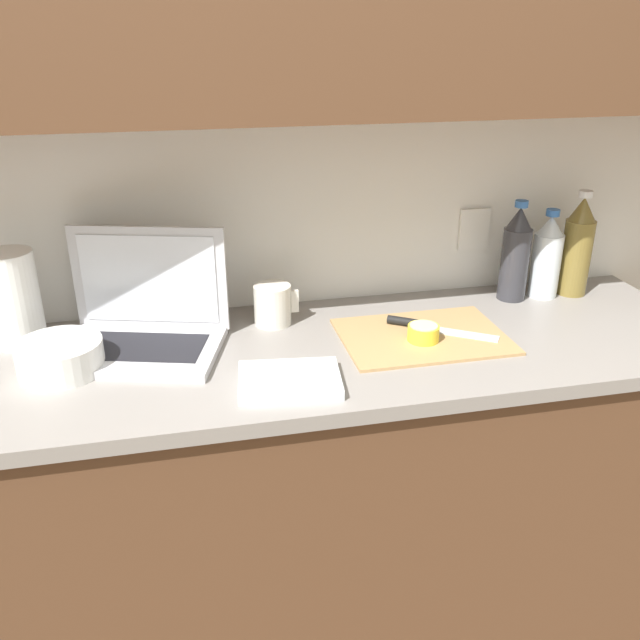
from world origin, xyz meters
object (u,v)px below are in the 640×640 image
object	(u,v)px
measuring_cup	(273,305)
laptop	(144,321)
paper_towel_roll	(14,299)
bowl_white	(60,357)
bottle_water_clear	(577,247)
bottle_oil_tall	(547,257)
lemon_half_cut	(423,333)
cutting_board	(422,336)
knife	(423,325)
bottle_green_soda	(515,255)

from	to	relation	value
measuring_cup	laptop	bearing A→B (deg)	-169.24
paper_towel_roll	bowl_white	bearing A→B (deg)	-57.24
measuring_cup	bowl_white	distance (m)	0.53
bottle_water_clear	bowl_white	distance (m)	1.40
paper_towel_roll	bottle_oil_tall	bearing A→B (deg)	0.28
bottle_oil_tall	bowl_white	world-z (taller)	bottle_oil_tall
lemon_half_cut	bowl_white	bearing A→B (deg)	177.30
laptop	cutting_board	bearing A→B (deg)	7.32
cutting_board	bottle_water_clear	world-z (taller)	bottle_water_clear
knife	bottle_water_clear	world-z (taller)	bottle_water_clear
bottle_oil_tall	measuring_cup	size ratio (longest dim) A/B	2.17
bottle_green_soda	bottle_water_clear	bearing A→B (deg)	0.00
bottle_green_soda	bowl_white	world-z (taller)	bottle_green_soda
knife	lemon_half_cut	xyz separation A→B (m)	(-0.02, -0.07, 0.01)
measuring_cup	paper_towel_roll	distance (m)	0.63
knife	paper_towel_roll	size ratio (longest dim) A/B	1.08
knife	lemon_half_cut	world-z (taller)	lemon_half_cut
cutting_board	lemon_half_cut	distance (m)	0.04
lemon_half_cut	bottle_water_clear	xyz separation A→B (m)	(0.54, 0.23, 0.11)
measuring_cup	bowl_white	world-z (taller)	measuring_cup
laptop	measuring_cup	size ratio (longest dim) A/B	3.75
bottle_oil_tall	bottle_water_clear	bearing A→B (deg)	0.00
knife	bowl_white	distance (m)	0.87
lemon_half_cut	bottle_oil_tall	bearing A→B (deg)	26.75
measuring_cup	bowl_white	bearing A→B (deg)	-162.58
cutting_board	bottle_green_soda	xyz separation A→B (m)	(0.34, 0.19, 0.13)
laptop	bottle_water_clear	distance (m)	1.21
cutting_board	measuring_cup	distance (m)	0.39
bottle_water_clear	laptop	bearing A→B (deg)	-175.82
knife	measuring_cup	world-z (taller)	measuring_cup
bowl_white	measuring_cup	bearing A→B (deg)	17.42
bottle_green_soda	measuring_cup	distance (m)	0.69
bottle_water_clear	paper_towel_roll	bearing A→B (deg)	-179.74
cutting_board	bowl_white	size ratio (longest dim) A/B	2.14
cutting_board	knife	xyz separation A→B (m)	(0.01, 0.04, 0.01)
bottle_oil_tall	cutting_board	bearing A→B (deg)	-156.05
knife	bowl_white	bearing A→B (deg)	-144.37
laptop	cutting_board	world-z (taller)	laptop
knife	paper_towel_roll	distance (m)	1.00
bottle_green_soda	paper_towel_roll	bearing A→B (deg)	-179.70
cutting_board	bottle_green_soda	size ratio (longest dim) A/B	1.44
laptop	bottle_oil_tall	distance (m)	1.11
paper_towel_roll	knife	bearing A→B (deg)	-8.73
bowl_white	knife	bearing A→B (deg)	1.78
lemon_half_cut	bowl_white	distance (m)	0.85
lemon_half_cut	paper_towel_roll	xyz separation A→B (m)	(-0.96, 0.22, 0.09)
lemon_half_cut	bottle_green_soda	bearing A→B (deg)	32.83
laptop	bottle_green_soda	distance (m)	1.02
bottle_oil_tall	bottle_water_clear	size ratio (longest dim) A/B	0.84
laptop	knife	xyz separation A→B (m)	(0.69, -0.07, -0.05)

